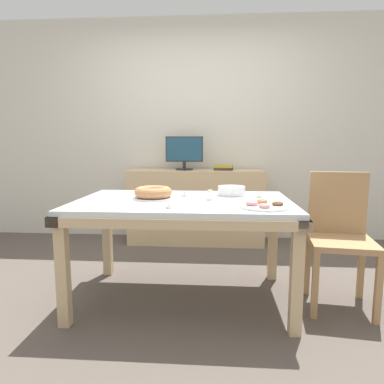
{
  "coord_description": "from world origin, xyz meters",
  "views": [
    {
      "loc": [
        0.23,
        -2.4,
        1.14
      ],
      "look_at": [
        0.06,
        -0.03,
        0.8
      ],
      "focal_mm": 32.0,
      "sensor_mm": 36.0,
      "label": 1
    }
  ],
  "objects_px": {
    "tealight_left_edge": "(209,199)",
    "tealight_centre": "(169,207)",
    "computer_monitor": "(184,153)",
    "tealight_near_cakes": "(259,196)",
    "pastry_platter": "(264,206)",
    "plate_stack": "(232,191)",
    "tealight_near_front": "(210,191)",
    "book_stack": "(224,167)",
    "chair": "(340,232)",
    "cake_chocolate_round": "(153,193)",
    "tealight_right_edge": "(184,195)"
  },
  "relations": [
    {
      "from": "plate_stack",
      "to": "tealight_left_edge",
      "type": "relative_size",
      "value": 5.25
    },
    {
      "from": "tealight_centre",
      "to": "tealight_near_front",
      "type": "height_order",
      "value": "same"
    },
    {
      "from": "cake_chocolate_round",
      "to": "plate_stack",
      "type": "distance_m",
      "value": 0.61
    },
    {
      "from": "book_stack",
      "to": "tealight_near_cakes",
      "type": "height_order",
      "value": "book_stack"
    },
    {
      "from": "tealight_left_edge",
      "to": "plate_stack",
      "type": "bearing_deg",
      "value": 57.2
    },
    {
      "from": "book_stack",
      "to": "cake_chocolate_round",
      "type": "xyz_separation_m",
      "value": [
        -0.53,
        -1.47,
        -0.09
      ]
    },
    {
      "from": "pastry_platter",
      "to": "tealight_near_cakes",
      "type": "distance_m",
      "value": 0.41
    },
    {
      "from": "tealight_right_edge",
      "to": "tealight_near_front",
      "type": "relative_size",
      "value": 1.0
    },
    {
      "from": "pastry_platter",
      "to": "tealight_near_cakes",
      "type": "height_order",
      "value": "pastry_platter"
    },
    {
      "from": "chair",
      "to": "pastry_platter",
      "type": "relative_size",
      "value": 3.02
    },
    {
      "from": "tealight_near_cakes",
      "to": "chair",
      "type": "bearing_deg",
      "value": -12.85
    },
    {
      "from": "tealight_centre",
      "to": "tealight_near_front",
      "type": "distance_m",
      "value": 0.79
    },
    {
      "from": "cake_chocolate_round",
      "to": "pastry_platter",
      "type": "height_order",
      "value": "cake_chocolate_round"
    },
    {
      "from": "chair",
      "to": "tealight_left_edge",
      "type": "xyz_separation_m",
      "value": [
        -0.92,
        -0.03,
        0.23
      ]
    },
    {
      "from": "tealight_left_edge",
      "to": "tealight_centre",
      "type": "bearing_deg",
      "value": -126.99
    },
    {
      "from": "chair",
      "to": "tealight_centre",
      "type": "bearing_deg",
      "value": -163.09
    },
    {
      "from": "plate_stack",
      "to": "tealight_left_edge",
      "type": "xyz_separation_m",
      "value": [
        -0.17,
        -0.26,
        -0.02
      ]
    },
    {
      "from": "cake_chocolate_round",
      "to": "tealight_near_front",
      "type": "distance_m",
      "value": 0.56
    },
    {
      "from": "computer_monitor",
      "to": "tealight_near_front",
      "type": "relative_size",
      "value": 10.6
    },
    {
      "from": "book_stack",
      "to": "tealight_centre",
      "type": "bearing_deg",
      "value": -101.45
    },
    {
      "from": "plate_stack",
      "to": "tealight_centre",
      "type": "relative_size",
      "value": 5.25
    },
    {
      "from": "chair",
      "to": "tealight_near_front",
      "type": "xyz_separation_m",
      "value": [
        -0.92,
        0.4,
        0.23
      ]
    },
    {
      "from": "plate_stack",
      "to": "tealight_near_cakes",
      "type": "xyz_separation_m",
      "value": [
        0.2,
        -0.1,
        -0.02
      ]
    },
    {
      "from": "pastry_platter",
      "to": "tealight_left_edge",
      "type": "distance_m",
      "value": 0.43
    },
    {
      "from": "tealight_left_edge",
      "to": "tealight_right_edge",
      "type": "distance_m",
      "value": 0.25
    },
    {
      "from": "computer_monitor",
      "to": "tealight_left_edge",
      "type": "xyz_separation_m",
      "value": [
        0.32,
        -1.51,
        -0.28
      ]
    },
    {
      "from": "computer_monitor",
      "to": "plate_stack",
      "type": "distance_m",
      "value": 1.36
    },
    {
      "from": "pastry_platter",
      "to": "tealight_centre",
      "type": "relative_size",
      "value": 7.77
    },
    {
      "from": "tealight_centre",
      "to": "tealight_near_cakes",
      "type": "height_order",
      "value": "same"
    },
    {
      "from": "cake_chocolate_round",
      "to": "pastry_platter",
      "type": "relative_size",
      "value": 0.96
    },
    {
      "from": "tealight_near_cakes",
      "to": "tealight_near_front",
      "type": "xyz_separation_m",
      "value": [
        -0.37,
        0.27,
        0.0
      ]
    },
    {
      "from": "pastry_platter",
      "to": "tealight_near_cakes",
      "type": "relative_size",
      "value": 7.77
    },
    {
      "from": "computer_monitor",
      "to": "tealight_left_edge",
      "type": "relative_size",
      "value": 10.6
    },
    {
      "from": "chair",
      "to": "cake_chocolate_round",
      "type": "height_order",
      "value": "chair"
    },
    {
      "from": "cake_chocolate_round",
      "to": "tealight_left_edge",
      "type": "bearing_deg",
      "value": -5.37
    },
    {
      "from": "book_stack",
      "to": "tealight_centre",
      "type": "xyz_separation_m",
      "value": [
        -0.37,
        -1.83,
        -0.12
      ]
    },
    {
      "from": "tealight_centre",
      "to": "tealight_near_cakes",
      "type": "bearing_deg",
      "value": 38.2
    },
    {
      "from": "tealight_near_cakes",
      "to": "tealight_left_edge",
      "type": "bearing_deg",
      "value": -156.57
    },
    {
      "from": "computer_monitor",
      "to": "tealight_near_front",
      "type": "bearing_deg",
      "value": -73.65
    },
    {
      "from": "computer_monitor",
      "to": "tealight_near_front",
      "type": "height_order",
      "value": "computer_monitor"
    },
    {
      "from": "book_stack",
      "to": "plate_stack",
      "type": "relative_size",
      "value": 1.07
    },
    {
      "from": "book_stack",
      "to": "tealight_near_cakes",
      "type": "bearing_deg",
      "value": -79.97
    },
    {
      "from": "pastry_platter",
      "to": "tealight_left_edge",
      "type": "height_order",
      "value": "pastry_platter"
    },
    {
      "from": "tealight_left_edge",
      "to": "tealight_right_edge",
      "type": "height_order",
      "value": "same"
    },
    {
      "from": "pastry_platter",
      "to": "plate_stack",
      "type": "height_order",
      "value": "plate_stack"
    },
    {
      "from": "chair",
      "to": "book_stack",
      "type": "xyz_separation_m",
      "value": [
        -0.79,
        1.47,
        0.35
      ]
    },
    {
      "from": "computer_monitor",
      "to": "tealight_near_cakes",
      "type": "distance_m",
      "value": 1.54
    },
    {
      "from": "tealight_near_cakes",
      "to": "tealight_near_front",
      "type": "relative_size",
      "value": 1.0
    },
    {
      "from": "tealight_left_edge",
      "to": "tealight_near_front",
      "type": "bearing_deg",
      "value": 90.2
    },
    {
      "from": "plate_stack",
      "to": "tealight_near_front",
      "type": "relative_size",
      "value": 5.25
    }
  ]
}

